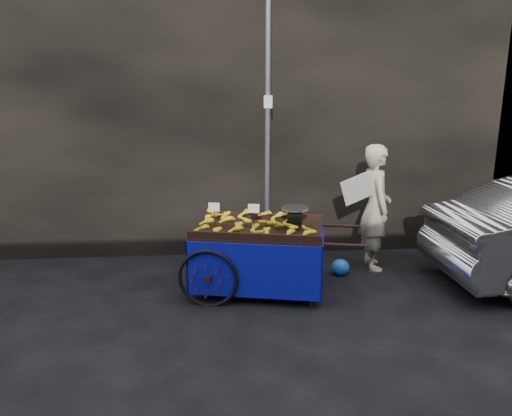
{
  "coord_description": "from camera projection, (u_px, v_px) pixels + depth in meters",
  "views": [
    {
      "loc": [
        -0.46,
        -5.98,
        2.7
      ],
      "look_at": [
        0.07,
        0.5,
        1.03
      ],
      "focal_mm": 35.0,
      "sensor_mm": 36.0,
      "label": 1
    }
  ],
  "objects": [
    {
      "name": "vendor",
      "position": [
        375.0,
        207.0,
        7.21
      ],
      "size": [
        0.81,
        0.68,
        1.83
      ],
      "rotation": [
        0.0,
        0.0,
        1.55
      ],
      "color": "#BCAD8C",
      "rests_on": "ground"
    },
    {
      "name": "ground",
      "position": [
        254.0,
        294.0,
        6.48
      ],
      "size": [
        80.0,
        80.0,
        0.0
      ],
      "primitive_type": "plane",
      "color": "black",
      "rests_on": "ground"
    },
    {
      "name": "street_pole",
      "position": [
        268.0,
        129.0,
        7.26
      ],
      "size": [
        0.12,
        0.1,
        4.0
      ],
      "color": "slate",
      "rests_on": "ground"
    },
    {
      "name": "plastic_bag",
      "position": [
        340.0,
        267.0,
        7.09
      ],
      "size": [
        0.26,
        0.21,
        0.24
      ],
      "primitive_type": "ellipsoid",
      "color": "blue",
      "rests_on": "ground"
    },
    {
      "name": "banana_cart",
      "position": [
        255.0,
        235.0,
        6.44
      ],
      "size": [
        2.41,
        1.45,
        1.23
      ],
      "rotation": [
        0.0,
        0.0,
        -0.21
      ],
      "color": "black",
      "rests_on": "ground"
    },
    {
      "name": "building_wall",
      "position": [
        265.0,
        92.0,
        8.4
      ],
      "size": [
        13.5,
        2.0,
        5.0
      ],
      "color": "black",
      "rests_on": "ground"
    }
  ]
}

